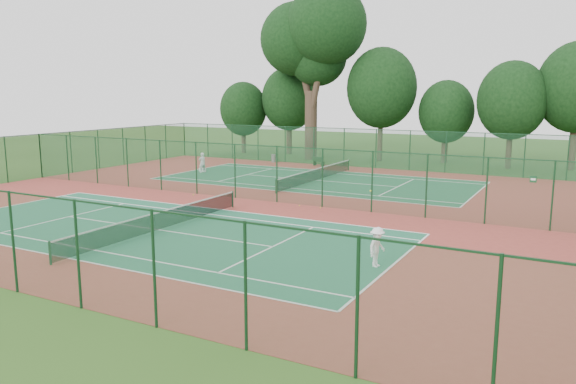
% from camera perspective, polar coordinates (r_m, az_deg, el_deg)
% --- Properties ---
extents(ground, '(120.00, 120.00, 0.00)m').
position_cam_1_polar(ground, '(35.48, -3.30, -0.82)').
color(ground, '#2E551A').
rests_on(ground, ground).
extents(red_pad, '(40.00, 36.00, 0.01)m').
position_cam_1_polar(red_pad, '(35.48, -3.30, -0.81)').
color(red_pad, maroon).
rests_on(red_pad, ground).
extents(court_near, '(23.77, 10.97, 0.01)m').
position_cam_1_polar(court_near, '(28.39, -12.87, -3.79)').
color(court_near, '#1F6344').
rests_on(court_near, red_pad).
extents(court_far, '(23.77, 10.97, 0.01)m').
position_cam_1_polar(court_far, '(43.29, 2.95, 1.18)').
color(court_far, '#1C5A37').
rests_on(court_far, red_pad).
extents(fence_north, '(40.00, 0.09, 3.50)m').
position_cam_1_polar(fence_north, '(51.28, 7.30, 4.47)').
color(fence_north, '#1B5232').
rests_on(fence_north, ground).
extents(fence_west, '(0.09, 36.00, 3.50)m').
position_cam_1_polar(fence_west, '(48.69, -23.84, 3.40)').
color(fence_west, '#18482D').
rests_on(fence_west, ground).
extents(fence_divider, '(40.00, 0.09, 3.50)m').
position_cam_1_polar(fence_divider, '(35.19, -3.33, 2.00)').
color(fence_divider, '#184A27').
rests_on(fence_divider, ground).
extents(tennis_net_near, '(0.10, 12.90, 0.97)m').
position_cam_1_polar(tennis_net_near, '(28.27, -12.91, -2.75)').
color(tennis_net_near, '#163C25').
rests_on(tennis_net_near, ground).
extents(tennis_net_far, '(0.10, 12.90, 0.97)m').
position_cam_1_polar(tennis_net_far, '(43.21, 2.96, 1.88)').
color(tennis_net_far, '#153B1C').
rests_on(tennis_net_far, ground).
extents(player_near, '(0.74, 1.09, 1.57)m').
position_cam_1_polar(player_near, '(22.06, 9.04, -5.54)').
color(player_near, white).
rests_on(player_near, court_near).
extents(player_far, '(0.61, 0.73, 1.69)m').
position_cam_1_polar(player_far, '(47.88, -8.71, 2.97)').
color(player_far, silver).
rests_on(player_far, court_far).
extents(trash_bin, '(0.55, 0.55, 0.77)m').
position_cam_1_polar(trash_bin, '(54.63, -1.49, 3.45)').
color(trash_bin, gray).
rests_on(trash_bin, red_pad).
extents(bench, '(1.42, 0.92, 0.85)m').
position_cam_1_polar(bench, '(51.80, 3.09, 3.13)').
color(bench, black).
rests_on(bench, red_pad).
extents(kit_bag, '(0.83, 0.59, 0.29)m').
position_cam_1_polar(kit_bag, '(48.66, -8.68, 2.24)').
color(kit_bag, silver).
rests_on(kit_bag, red_pad).
extents(stray_ball_a, '(0.07, 0.07, 0.07)m').
position_cam_1_polar(stray_ball_a, '(32.95, 3.31, -1.59)').
color(stray_ball_a, gold).
rests_on(stray_ball_a, red_pad).
extents(stray_ball_b, '(0.07, 0.07, 0.07)m').
position_cam_1_polar(stray_ball_b, '(33.51, 1.18, -1.37)').
color(stray_ball_b, yellow).
rests_on(stray_ball_b, red_pad).
extents(stray_ball_c, '(0.08, 0.08, 0.08)m').
position_cam_1_polar(stray_ball_c, '(37.50, -9.59, -0.28)').
color(stray_ball_c, '#BAD932').
rests_on(stray_ball_c, red_pad).
extents(big_tree, '(11.07, 8.11, 17.01)m').
position_cam_1_polar(big_tree, '(57.33, 2.62, 15.42)').
color(big_tree, '#3D2D21').
rests_on(big_tree, ground).
extents(evergreen_row, '(39.00, 5.00, 12.00)m').
position_cam_1_polar(evergreen_row, '(57.16, 9.99, 3.20)').
color(evergreen_row, black).
rests_on(evergreen_row, ground).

